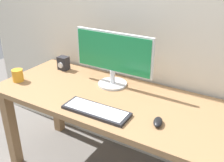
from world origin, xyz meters
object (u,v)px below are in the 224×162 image
at_px(keyboard_primary, 96,110).
at_px(coffee_mug, 18,75).
at_px(audio_controller, 63,63).
at_px(monitor, 113,57).
at_px(mouse, 158,122).
at_px(desk, 117,112).

distance_m(keyboard_primary, coffee_mug, 0.76).
height_order(keyboard_primary, audio_controller, audio_controller).
bearing_deg(coffee_mug, keyboard_primary, -5.04).
bearing_deg(monitor, mouse, -33.31).
bearing_deg(keyboard_primary, coffee_mug, 174.96).
relative_size(monitor, keyboard_primary, 1.43).
bearing_deg(audio_controller, coffee_mug, -112.87).
bearing_deg(monitor, audio_controller, 176.00).
xyz_separation_m(desk, coffee_mug, (-0.79, -0.15, 0.15)).
height_order(keyboard_primary, coffee_mug, coffee_mug).
xyz_separation_m(desk, mouse, (0.35, -0.14, 0.12)).
bearing_deg(audio_controller, keyboard_primary, -34.59).
distance_m(monitor, coffee_mug, 0.74).
xyz_separation_m(audio_controller, coffee_mug, (-0.15, -0.35, -0.01)).
height_order(monitor, audio_controller, monitor).
relative_size(desk, keyboard_primary, 4.17).
height_order(desk, keyboard_primary, keyboard_primary).
xyz_separation_m(keyboard_primary, audio_controller, (-0.61, 0.42, 0.04)).
xyz_separation_m(monitor, mouse, (0.48, -0.32, -0.20)).
distance_m(desk, mouse, 0.39).
relative_size(keyboard_primary, audio_controller, 3.83).
bearing_deg(coffee_mug, audio_controller, 67.13).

